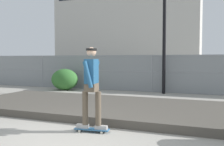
{
  "coord_description": "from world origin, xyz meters",
  "views": [
    {
      "loc": [
        2.6,
        -4.18,
        1.64
      ],
      "look_at": [
        -0.5,
        3.85,
        1.16
      ],
      "focal_mm": 40.05,
      "sensor_mm": 36.0,
      "label": 1
    }
  ],
  "objects_px": {
    "skateboard": "(92,129)",
    "skater": "(92,82)",
    "parked_car_near": "(115,72)",
    "shrub_left": "(65,79)",
    "street_lamp": "(165,8)"
  },
  "relations": [
    {
      "from": "skateboard",
      "to": "skater",
      "type": "xyz_separation_m",
      "value": [
        -0.0,
        0.0,
        1.06
      ]
    },
    {
      "from": "skateboard",
      "to": "skater",
      "type": "height_order",
      "value": "skater"
    },
    {
      "from": "parked_car_near",
      "to": "shrub_left",
      "type": "distance_m",
      "value": 3.53
    },
    {
      "from": "street_lamp",
      "to": "shrub_left",
      "type": "xyz_separation_m",
      "value": [
        -5.13,
        -0.51,
        -3.47
      ]
    },
    {
      "from": "skateboard",
      "to": "parked_car_near",
      "type": "xyz_separation_m",
      "value": [
        -2.97,
        9.47,
        0.78
      ]
    },
    {
      "from": "skateboard",
      "to": "street_lamp",
      "type": "bearing_deg",
      "value": 86.12
    },
    {
      "from": "skateboard",
      "to": "shrub_left",
      "type": "distance_m",
      "value": 7.92
    },
    {
      "from": "skateboard",
      "to": "skater",
      "type": "relative_size",
      "value": 0.45
    },
    {
      "from": "skateboard",
      "to": "shrub_left",
      "type": "relative_size",
      "value": 0.56
    },
    {
      "from": "parked_car_near",
      "to": "skater",
      "type": "bearing_deg",
      "value": -72.58
    },
    {
      "from": "street_lamp",
      "to": "shrub_left",
      "type": "bearing_deg",
      "value": -174.32
    },
    {
      "from": "skater",
      "to": "parked_car_near",
      "type": "xyz_separation_m",
      "value": [
        -2.97,
        9.47,
        -0.28
      ]
    },
    {
      "from": "skater",
      "to": "street_lamp",
      "type": "xyz_separation_m",
      "value": [
        0.47,
        6.89,
        2.91
      ]
    },
    {
      "from": "skateboard",
      "to": "street_lamp",
      "type": "height_order",
      "value": "street_lamp"
    },
    {
      "from": "skateboard",
      "to": "street_lamp",
      "type": "distance_m",
      "value": 7.97
    }
  ]
}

